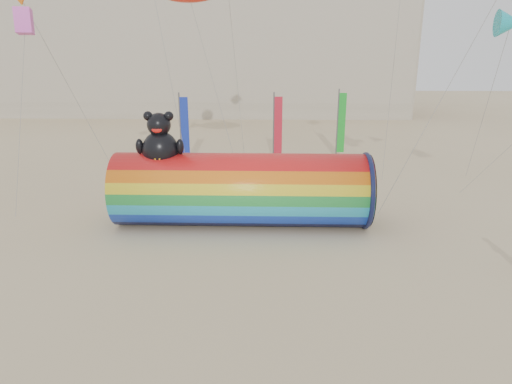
{
  "coord_description": "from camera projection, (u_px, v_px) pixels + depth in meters",
  "views": [
    {
      "loc": [
        1.03,
        -16.26,
        7.93
      ],
      "look_at": [
        0.5,
        1.5,
        2.4
      ],
      "focal_mm": 32.0,
      "sensor_mm": 36.0,
      "label": 1
    }
  ],
  "objects": [
    {
      "name": "ground",
      "position": [
        242.0,
        261.0,
        17.91
      ],
      "size": [
        160.0,
        160.0,
        0.0
      ],
      "primitive_type": "plane",
      "color": "#CCB58C",
      "rests_on": "ground"
    },
    {
      "name": "hotel_building",
      "position": [
        170.0,
        31.0,
        59.03
      ],
      "size": [
        60.4,
        15.4,
        20.6
      ],
      "color": "#B7AD99",
      "rests_on": "ground"
    },
    {
      "name": "windsock_assembly",
      "position": [
        241.0,
        188.0,
        21.28
      ],
      "size": [
        11.75,
        3.58,
        5.42
      ],
      "color": "red",
      "rests_on": "ground"
    },
    {
      "name": "festival_banners",
      "position": [
        269.0,
        127.0,
        32.7
      ],
      "size": [
        11.99,
        3.56,
        5.2
      ],
      "color": "#59595E",
      "rests_on": "ground"
    },
    {
      "name": "beachgoers",
      "position": [
        272.0,
        361.0,
        10.84
      ],
      "size": [
        70.35,
        52.33,
        1.76
      ],
      "color": "#33333F",
      "rests_on": "ground"
    }
  ]
}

